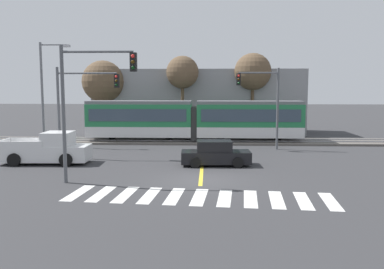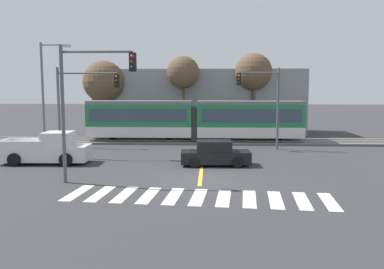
# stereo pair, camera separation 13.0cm
# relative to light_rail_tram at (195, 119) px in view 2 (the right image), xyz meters

# --- Properties ---
(ground_plane) EXTENTS (200.00, 200.00, 0.00)m
(ground_plane) POSITION_rel_light_rail_tram_xyz_m (0.86, -14.62, -2.05)
(ground_plane) COLOR #333335
(track_bed) EXTENTS (120.00, 4.00, 0.18)m
(track_bed) POSITION_rel_light_rail_tram_xyz_m (0.86, 0.01, -1.96)
(track_bed) COLOR #56514C
(track_bed) RESTS_ON ground
(rail_near) EXTENTS (120.00, 0.08, 0.10)m
(rail_near) POSITION_rel_light_rail_tram_xyz_m (0.86, -0.71, -1.82)
(rail_near) COLOR #939399
(rail_near) RESTS_ON track_bed
(rail_far) EXTENTS (120.00, 0.08, 0.10)m
(rail_far) POSITION_rel_light_rail_tram_xyz_m (0.86, 0.73, -1.82)
(rail_far) COLOR #939399
(rail_far) RESTS_ON track_bed
(light_rail_tram) EXTENTS (18.50, 2.64, 3.43)m
(light_rail_tram) POSITION_rel_light_rail_tram_xyz_m (0.00, 0.00, 0.00)
(light_rail_tram) COLOR silver
(light_rail_tram) RESTS_ON track_bed
(crosswalk_stripe_0) EXTENTS (0.80, 2.84, 0.01)m
(crosswalk_stripe_0) POSITION_rel_light_rail_tram_xyz_m (-4.62, -17.47, -2.04)
(crosswalk_stripe_0) COLOR silver
(crosswalk_stripe_0) RESTS_ON ground
(crosswalk_stripe_1) EXTENTS (0.80, 2.84, 0.01)m
(crosswalk_stripe_1) POSITION_rel_light_rail_tram_xyz_m (-3.52, -17.57, -2.04)
(crosswalk_stripe_1) COLOR silver
(crosswalk_stripe_1) RESTS_ON ground
(crosswalk_stripe_2) EXTENTS (0.80, 2.84, 0.01)m
(crosswalk_stripe_2) POSITION_rel_light_rail_tram_xyz_m (-2.43, -17.66, -2.04)
(crosswalk_stripe_2) COLOR silver
(crosswalk_stripe_2) RESTS_ON ground
(crosswalk_stripe_3) EXTENTS (0.80, 2.84, 0.01)m
(crosswalk_stripe_3) POSITION_rel_light_rail_tram_xyz_m (-1.33, -17.76, -2.04)
(crosswalk_stripe_3) COLOR silver
(crosswalk_stripe_3) RESTS_ON ground
(crosswalk_stripe_4) EXTENTS (0.80, 2.84, 0.01)m
(crosswalk_stripe_4) POSITION_rel_light_rail_tram_xyz_m (-0.24, -17.85, -2.04)
(crosswalk_stripe_4) COLOR silver
(crosswalk_stripe_4) RESTS_ON ground
(crosswalk_stripe_5) EXTENTS (0.80, 2.84, 0.01)m
(crosswalk_stripe_5) POSITION_rel_light_rail_tram_xyz_m (0.86, -17.94, -2.04)
(crosswalk_stripe_5) COLOR silver
(crosswalk_stripe_5) RESTS_ON ground
(crosswalk_stripe_6) EXTENTS (0.80, 2.84, 0.01)m
(crosswalk_stripe_6) POSITION_rel_light_rail_tram_xyz_m (1.96, -18.04, -2.04)
(crosswalk_stripe_6) COLOR silver
(crosswalk_stripe_6) RESTS_ON ground
(crosswalk_stripe_7) EXTENTS (0.80, 2.84, 0.01)m
(crosswalk_stripe_7) POSITION_rel_light_rail_tram_xyz_m (3.05, -18.13, -2.04)
(crosswalk_stripe_7) COLOR silver
(crosswalk_stripe_7) RESTS_ON ground
(crosswalk_stripe_8) EXTENTS (0.80, 2.84, 0.01)m
(crosswalk_stripe_8) POSITION_rel_light_rail_tram_xyz_m (4.15, -18.23, -2.04)
(crosswalk_stripe_8) COLOR silver
(crosswalk_stripe_8) RESTS_ON ground
(crosswalk_stripe_9) EXTENTS (0.80, 2.84, 0.01)m
(crosswalk_stripe_9) POSITION_rel_light_rail_tram_xyz_m (5.24, -18.32, -2.04)
(crosswalk_stripe_9) COLOR silver
(crosswalk_stripe_9) RESTS_ON ground
(crosswalk_stripe_10) EXTENTS (0.80, 2.84, 0.01)m
(crosswalk_stripe_10) POSITION_rel_light_rail_tram_xyz_m (6.34, -18.42, -2.04)
(crosswalk_stripe_10) COLOR silver
(crosswalk_stripe_10) RESTS_ON ground
(lane_centre_line) EXTENTS (0.20, 13.95, 0.01)m
(lane_centre_line) POSITION_rel_light_rail_tram_xyz_m (0.86, -8.97, -2.05)
(lane_centre_line) COLOR gold
(lane_centre_line) RESTS_ON ground
(sedan_crossing) EXTENTS (4.27, 2.05, 1.52)m
(sedan_crossing) POSITION_rel_light_rail_tram_xyz_m (1.68, -10.56, -1.35)
(sedan_crossing) COLOR black
(sedan_crossing) RESTS_ON ground
(pickup_truck) EXTENTS (5.47, 2.39, 1.98)m
(pickup_truck) POSITION_rel_light_rail_tram_xyz_m (-8.82, -10.39, -1.21)
(pickup_truck) COLOR silver
(pickup_truck) RESTS_ON ground
(traffic_light_mid_left) EXTENTS (4.25, 0.38, 6.10)m
(traffic_light_mid_left) POSITION_rel_light_rail_tram_xyz_m (-7.43, -8.18, 2.02)
(traffic_light_mid_left) COLOR #515459
(traffic_light_mid_left) RESTS_ON ground
(traffic_light_near_left) EXTENTS (3.75, 0.38, 6.79)m
(traffic_light_near_left) POSITION_rel_light_rail_tram_xyz_m (-4.70, -15.53, 2.44)
(traffic_light_near_left) COLOR #515459
(traffic_light_near_left) RESTS_ON ground
(traffic_light_far_right) EXTENTS (3.25, 0.38, 6.22)m
(traffic_light_far_right) POSITION_rel_light_rail_tram_xyz_m (5.46, -3.92, 2.05)
(traffic_light_far_right) COLOR #515459
(traffic_light_far_right) RESTS_ON ground
(street_lamp_west) EXTENTS (2.50, 0.28, 8.32)m
(street_lamp_west) POSITION_rel_light_rail_tram_xyz_m (-11.90, -2.87, 2.73)
(street_lamp_west) COLOR slate
(street_lamp_west) RESTS_ON ground
(bare_tree_far_west) EXTENTS (4.16, 4.16, 7.44)m
(bare_tree_far_west) POSITION_rel_light_rail_tram_xyz_m (-9.27, 5.17, 3.29)
(bare_tree_far_west) COLOR brown
(bare_tree_far_west) RESTS_ON ground
(bare_tree_west) EXTENTS (3.14, 3.14, 7.81)m
(bare_tree_west) POSITION_rel_light_rail_tram_xyz_m (-1.30, 4.40, 4.12)
(bare_tree_west) COLOR brown
(bare_tree_west) RESTS_ON ground
(bare_tree_east) EXTENTS (3.61, 3.61, 8.11)m
(bare_tree_east) POSITION_rel_light_rail_tram_xyz_m (5.54, 5.10, 4.21)
(bare_tree_east) COLOR brown
(bare_tree_east) RESTS_ON ground
(building_backdrop_far) EXTENTS (21.51, 6.00, 6.60)m
(building_backdrop_far) POSITION_rel_light_rail_tram_xyz_m (0.19, 8.21, 1.25)
(building_backdrop_far) COLOR gray
(building_backdrop_far) RESTS_ON ground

